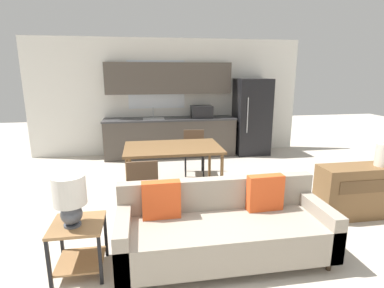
{
  "coord_description": "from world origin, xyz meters",
  "views": [
    {
      "loc": [
        -0.62,
        -2.57,
        1.95
      ],
      "look_at": [
        0.05,
        1.5,
        0.95
      ],
      "focal_mm": 28.0,
      "sensor_mm": 36.0,
      "label": 1
    }
  ],
  "objects": [
    {
      "name": "wall_back",
      "position": [
        -0.0,
        4.63,
        1.35
      ],
      "size": [
        6.4,
        0.07,
        2.7
      ],
      "color": "silver",
      "rests_on": "ground_plane"
    },
    {
      "name": "table_lamp",
      "position": [
        -1.32,
        0.16,
        0.83
      ],
      "size": [
        0.3,
        0.3,
        0.5
      ],
      "color": "#4C515B",
      "rests_on": "side_table"
    },
    {
      "name": "dining_chair_near_left",
      "position": [
        -0.66,
        1.25,
        0.48
      ],
      "size": [
        0.43,
        0.43,
        0.84
      ],
      "rotation": [
        0.0,
        0.0,
        3.16
      ],
      "color": "brown",
      "rests_on": "ground_plane"
    },
    {
      "name": "ground_plane",
      "position": [
        0.0,
        0.0,
        0.0
      ],
      "size": [
        20.0,
        20.0,
        0.0
      ],
      "primitive_type": "plane",
      "color": "beige"
    },
    {
      "name": "kitchen_counter",
      "position": [
        0.01,
        4.33,
        0.84
      ],
      "size": [
        3.03,
        0.65,
        2.15
      ],
      "color": "#4C443D",
      "rests_on": "ground_plane"
    },
    {
      "name": "refrigerator",
      "position": [
        1.95,
        4.23,
        0.89
      ],
      "size": [
        0.78,
        0.73,
        1.79
      ],
      "color": "black",
      "rests_on": "ground_plane"
    },
    {
      "name": "couch",
      "position": [
        0.17,
        0.22,
        0.34
      ],
      "size": [
        2.19,
        0.8,
        0.85
      ],
      "color": "#3D2D1E",
      "rests_on": "ground_plane"
    },
    {
      "name": "side_table",
      "position": [
        -1.29,
        0.2,
        0.36
      ],
      "size": [
        0.49,
        0.49,
        0.53
      ],
      "color": "olive",
      "rests_on": "ground_plane"
    },
    {
      "name": "credenza",
      "position": [
        2.32,
        0.84,
        0.36
      ],
      "size": [
        1.26,
        0.4,
        0.72
      ],
      "color": "brown",
      "rests_on": "ground_plane"
    },
    {
      "name": "dining_table",
      "position": [
        -0.16,
        2.09,
        0.71
      ],
      "size": [
        1.54,
        0.98,
        0.77
      ],
      "color": "brown",
      "rests_on": "ground_plane"
    },
    {
      "name": "vase",
      "position": [
        2.51,
        0.8,
        0.87
      ],
      "size": [
        0.18,
        0.18,
        0.33
      ],
      "color": "beige",
      "rests_on": "credenza"
    },
    {
      "name": "dining_chair_far_right",
      "position": [
        0.34,
        2.98,
        0.48
      ],
      "size": [
        0.47,
        0.47,
        0.84
      ],
      "rotation": [
        0.0,
        0.0,
        -0.13
      ],
      "color": "brown",
      "rests_on": "ground_plane"
    }
  ]
}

